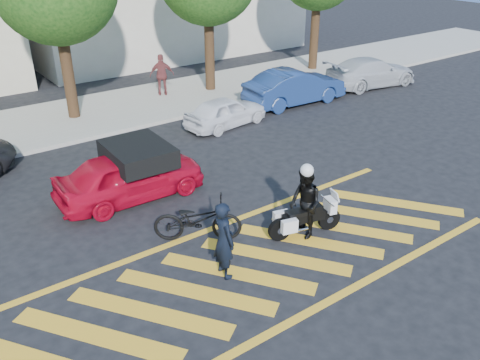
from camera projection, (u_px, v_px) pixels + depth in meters
ground at (258, 264)px, 11.73m from camera, size 90.00×90.00×0.00m
sidewalk at (75, 118)px, 20.37m from camera, size 60.00×5.00×0.15m
crosswalk at (257, 264)px, 11.71m from camera, size 12.33×4.00×0.01m
officer_bike at (224, 240)px, 10.99m from camera, size 0.48×0.69×1.82m
bicycle at (198, 220)px, 12.40m from camera, size 2.20×1.85×1.13m
police_motorcycle at (304, 218)px, 12.64m from camera, size 1.95×0.87×0.87m
officer_moto at (305, 203)px, 12.43m from camera, size 0.88×1.02×1.81m
red_convertible at (130, 175)px, 14.25m from camera, size 4.23×1.79×1.43m
parked_mid_right at (226, 112)px, 19.50m from camera, size 3.58×1.82×1.17m
parked_right at (295, 87)px, 21.91m from camera, size 4.66×1.84×1.51m
parked_far_right at (371, 72)px, 24.37m from camera, size 4.93×2.53×1.37m
pedestrian_right at (162, 75)px, 22.52m from camera, size 1.15×0.86×1.82m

